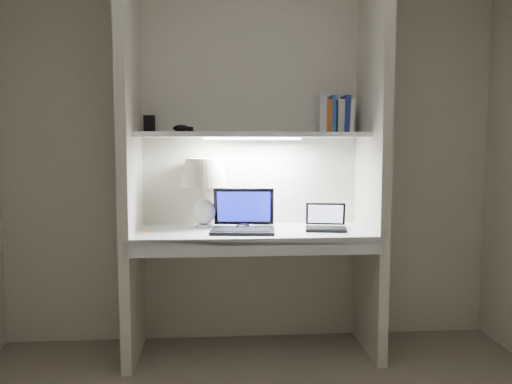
{
  "coord_description": "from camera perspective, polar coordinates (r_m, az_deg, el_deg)",
  "views": [
    {
      "loc": [
        -0.2,
        -1.77,
        1.28
      ],
      "look_at": [
        0.0,
        1.05,
        1.02
      ],
      "focal_mm": 35.0,
      "sensor_mm": 36.0,
      "label": 1
    }
  ],
  "objects": [
    {
      "name": "back_wall",
      "position": [
        3.28,
        -0.62,
        4.72
      ],
      "size": [
        3.2,
        0.01,
        2.5
      ],
      "primitive_type": "cube",
      "color": "beige",
      "rests_on": "floor"
    },
    {
      "name": "alcove_panel_left",
      "position": [
        3.04,
        -14.2,
        4.53
      ],
      "size": [
        0.06,
        0.55,
        2.5
      ],
      "primitive_type": "cube",
      "color": "beige",
      "rests_on": "floor"
    },
    {
      "name": "alcove_panel_right",
      "position": [
        3.14,
        13.18,
        4.56
      ],
      "size": [
        0.06,
        0.55,
        2.5
      ],
      "primitive_type": "cube",
      "color": "beige",
      "rests_on": "floor"
    },
    {
      "name": "desk",
      "position": [
        3.05,
        -0.29,
        -4.77
      ],
      "size": [
        1.4,
        0.55,
        0.04
      ],
      "primitive_type": "cube",
      "color": "white",
      "rests_on": "alcove_panel_left"
    },
    {
      "name": "desk_apron",
      "position": [
        2.8,
        0.07,
        -6.3
      ],
      "size": [
        1.46,
        0.03,
        0.1
      ],
      "primitive_type": "cube",
      "color": "silver",
      "rests_on": "desk"
    },
    {
      "name": "shelf",
      "position": [
        3.1,
        -0.41,
        6.54
      ],
      "size": [
        1.4,
        0.36,
        0.03
      ],
      "primitive_type": "cube",
      "color": "silver",
      "rests_on": "back_wall"
    },
    {
      "name": "strip_light",
      "position": [
        3.1,
        -0.41,
        6.14
      ],
      "size": [
        0.6,
        0.04,
        0.02
      ],
      "primitive_type": "cube",
      "color": "white",
      "rests_on": "shelf"
    },
    {
      "name": "table_lamp",
      "position": [
        3.15,
        -5.96,
        1.27
      ],
      "size": [
        0.3,
        0.3,
        0.44
      ],
      "color": "white",
      "rests_on": "desk"
    },
    {
      "name": "laptop_main",
      "position": [
        3.03,
        -1.48,
        -3.37
      ],
      "size": [
        0.4,
        0.36,
        0.25
      ],
      "rotation": [
        0.0,
        0.0,
        -0.09
      ],
      "color": "black",
      "rests_on": "desk"
    },
    {
      "name": "laptop_netbook",
      "position": [
        3.1,
        7.98,
        -3.57
      ],
      "size": [
        0.28,
        0.25,
        0.16
      ],
      "rotation": [
        0.0,
        0.0,
        -0.18
      ],
      "color": "black",
      "rests_on": "desk"
    },
    {
      "name": "speaker",
      "position": [
        3.21,
        0.84,
        -2.6
      ],
      "size": [
        0.12,
        0.11,
        0.14
      ],
      "primitive_type": "cube",
      "rotation": [
        0.0,
        0.0,
        -0.43
      ],
      "color": "silver",
      "rests_on": "desk"
    },
    {
      "name": "mouse",
      "position": [
        3.07,
        -1.52,
        -3.97
      ],
      "size": [
        0.12,
        0.1,
        0.04
      ],
      "primitive_type": "ellipsoid",
      "rotation": [
        0.0,
        0.0,
        0.42
      ],
      "color": "black",
      "rests_on": "desk"
    },
    {
      "name": "cable_coil",
      "position": [
        3.06,
        0.0,
        -4.22
      ],
      "size": [
        0.12,
        0.12,
        0.01
      ],
      "primitive_type": "torus",
      "rotation": [
        0.0,
        0.0,
        -0.42
      ],
      "color": "black",
      "rests_on": "desk"
    },
    {
      "name": "sticky_note",
      "position": [
        3.08,
        -12.3,
        -4.37
      ],
      "size": [
        0.08,
        0.08,
        0.0
      ],
      "primitive_type": "cube",
      "rotation": [
        0.0,
        0.0,
        -0.22
      ],
      "color": "gold",
      "rests_on": "desk"
    },
    {
      "name": "book_row",
      "position": [
        3.29,
        8.94,
        8.62
      ],
      "size": [
        0.22,
        0.16,
        0.24
      ],
      "color": "white",
      "rests_on": "shelf"
    },
    {
      "name": "shelf_box",
      "position": [
        3.22,
        -12.09,
        7.61
      ],
      "size": [
        0.07,
        0.06,
        0.11
      ],
      "primitive_type": "cube",
      "rotation": [
        0.0,
        0.0,
        -0.18
      ],
      "color": "black",
      "rests_on": "shelf"
    },
    {
      "name": "shelf_gadget",
      "position": [
        3.09,
        -8.55,
        7.2
      ],
      "size": [
        0.12,
        0.1,
        0.04
      ],
      "primitive_type": "ellipsoid",
      "rotation": [
        0.0,
        0.0,
        0.28
      ],
      "color": "black",
      "rests_on": "shelf"
    }
  ]
}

